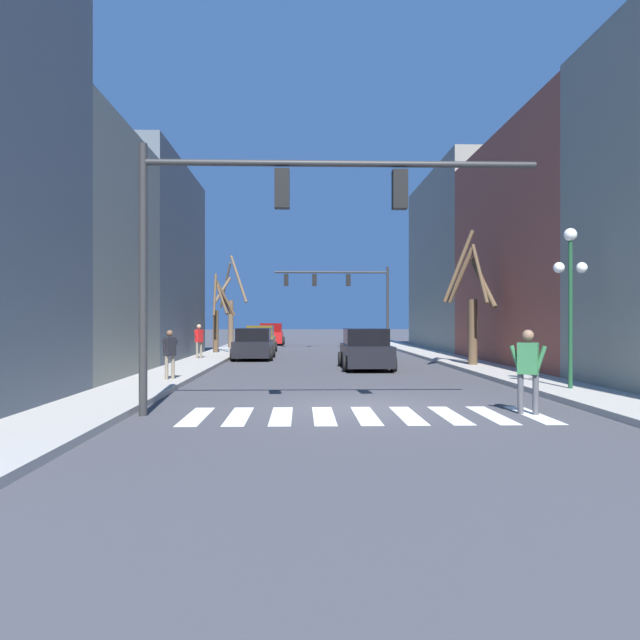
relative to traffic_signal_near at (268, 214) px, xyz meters
name	(u,v)px	position (x,y,z in m)	size (l,w,h in m)	color
ground_plane	(360,407)	(2.10, 1.11, -4.31)	(240.00, 240.00, 0.00)	#424247
sidewalk_left	(98,405)	(-3.96, 1.11, -4.23)	(2.12, 90.00, 0.15)	#ADA89E
sidewalk_right	(616,403)	(8.16, 1.11, -4.23)	(2.12, 90.00, 0.15)	#ADA89E
building_row_left	(56,236)	(-8.02, 9.11, 0.73)	(6.00, 28.95, 11.46)	#515B66
building_row_right	(543,248)	(12.22, 15.87, 1.13)	(6.00, 40.33, 11.75)	gray
crosswalk_stripes	(366,415)	(2.10, -0.14, -4.30)	(7.65, 2.60, 0.01)	white
traffic_signal_near	(268,214)	(0.00, 0.00, 0.00)	(8.55, 0.28, 5.80)	#2D2D2D
traffic_signal_far	(344,287)	(3.76, 30.45, 0.05)	(8.05, 0.28, 5.80)	#2D2D2D
street_lamp_right_corner	(570,275)	(8.16, 3.61, -1.03)	(0.95, 0.36, 4.43)	#1E4C2D
car_parked_right_near	(366,350)	(3.41, 12.51, -3.52)	(2.11, 4.74, 1.68)	black
car_at_intersection	(260,340)	(-1.80, 25.38, -3.52)	(1.96, 4.57, 1.68)	#A38423
car_parked_right_mid	(271,335)	(-1.71, 37.55, -3.49)	(2.14, 4.22, 1.77)	red
car_parked_right_far	(254,345)	(-1.73, 19.04, -3.55)	(2.10, 4.74, 1.61)	black
pedestrian_waiting_at_curb	(170,350)	(-3.47, 6.60, -3.23)	(0.46, 0.60, 1.57)	#7A705B
pedestrian_on_left_sidewalk	(199,338)	(-4.32, 17.53, -3.17)	(0.45, 0.66, 1.67)	#7A705B
pedestrian_near_right_corner	(528,364)	(5.62, -0.05, -3.22)	(0.73, 0.46, 1.83)	#4C4C51
street_tree_left_mid	(230,309)	(-4.03, 28.71, -1.54)	(2.32, 2.79, 6.26)	brown
street_tree_left_far	(218,315)	(-4.08, 23.00, -2.00)	(1.30, 2.21, 4.59)	brown
street_tree_left_near	(473,303)	(7.95, 12.66, -1.55)	(2.22, 2.07, 5.71)	brown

